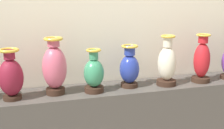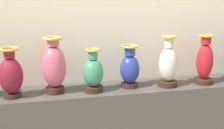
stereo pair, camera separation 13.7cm
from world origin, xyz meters
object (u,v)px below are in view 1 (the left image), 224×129
Objects in this scene: vase_jade at (94,74)px; vase_ivory at (167,64)px; vase_cobalt at (129,68)px; vase_rose at (55,67)px; vase_burgundy at (11,77)px; vase_crimson at (202,61)px.

vase_ivory is (0.58, -0.00, 0.03)m from vase_jade.
vase_cobalt is at bearing 7.84° from vase_jade.
vase_cobalt is (0.56, 0.00, -0.04)m from vase_rose.
vase_burgundy is 0.89× the size of vase_crimson.
vase_crimson is (0.31, -0.00, 0.01)m from vase_ivory.
vase_cobalt is (0.29, 0.04, 0.01)m from vase_jade.
vase_ivory reaches higher than vase_jade.
vase_crimson is at bearing -0.38° from vase_ivory.
vase_burgundy is at bearing -174.02° from vase_rose.
vase_jade is at bearing -0.72° from vase_burgundy.
vase_burgundy reaches higher than vase_cobalt.
vase_ivory reaches higher than vase_crimson.
vase_rose is 1.16m from vase_crimson.
vase_cobalt is 0.30m from vase_ivory.
vase_jade is 0.58m from vase_ivory.
vase_crimson is at bearing -4.00° from vase_cobalt.
vase_jade is 0.88m from vase_crimson.
vase_burgundy is 1.10× the size of vase_jade.
vase_cobalt is 0.83× the size of vase_crimson.
vase_rose is at bearing 5.98° from vase_burgundy.
vase_burgundy is 0.88× the size of vase_ivory.
vase_ivory is at bearing -0.38° from vase_burgundy.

